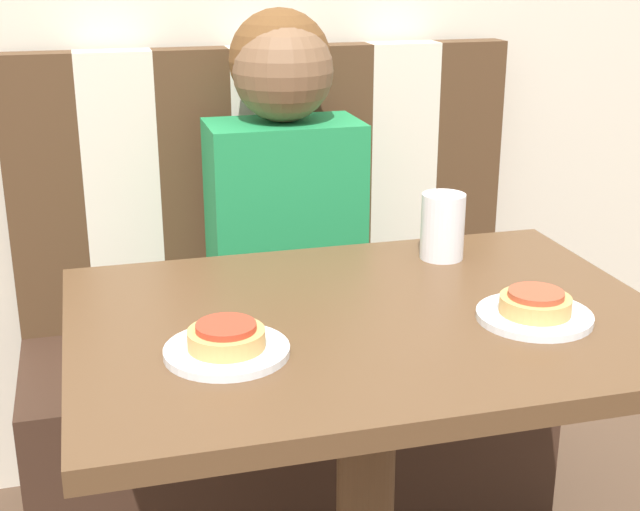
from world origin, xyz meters
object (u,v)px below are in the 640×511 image
person (284,172)px  pizza_left (226,336)px  pizza_right (535,303)px  drinking_cup (443,226)px  plate_left (227,351)px  plate_right (534,316)px

person → pizza_left: 0.74m
person → pizza_right: 0.74m
person → drinking_cup: 0.44m
plate_left → pizza_left: (-0.00, -0.00, 0.02)m
pizza_left → drinking_cup: drinking_cup is taller
plate_left → pizza_right: 0.49m
plate_right → drinking_cup: 0.32m
person → plate_left: person is taller
plate_right → pizza_right: size_ratio=1.63×
plate_right → person: bearing=109.4°
plate_left → drinking_cup: 0.56m
pizza_left → pizza_right: 0.49m
plate_left → pizza_right: size_ratio=1.63×
pizza_right → drinking_cup: bearing=95.0°
plate_left → plate_right: bearing=0.0°
pizza_right → drinking_cup: 0.32m
pizza_right → drinking_cup: size_ratio=0.90×
plate_right → drinking_cup: (-0.03, 0.31, 0.06)m
pizza_right → plate_left: bearing=180.0°
plate_right → pizza_right: 0.02m
pizza_right → pizza_left: bearing=180.0°
plate_left → pizza_left: 0.02m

